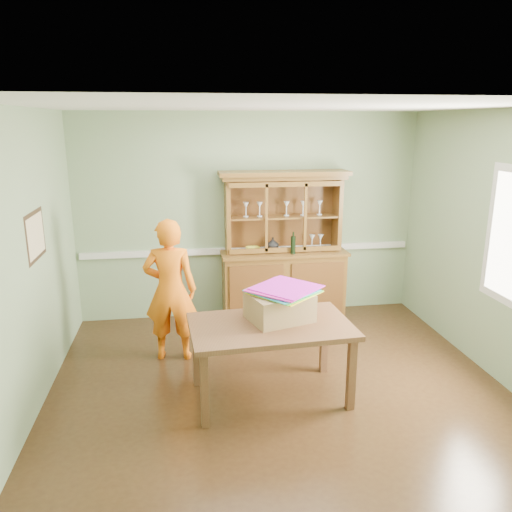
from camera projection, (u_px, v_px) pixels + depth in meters
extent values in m
plane|color=#422A15|center=(277.00, 384.00, 5.06)|extent=(4.50, 4.50, 0.00)
plane|color=white|center=(280.00, 106.00, 4.35)|extent=(4.50, 4.50, 0.00)
plane|color=gray|center=(249.00, 217.00, 6.61)|extent=(4.50, 0.00, 4.50)
plane|color=gray|center=(27.00, 265.00, 4.38)|extent=(0.00, 4.00, 4.00)
plane|color=gray|center=(497.00, 247.00, 5.03)|extent=(0.00, 4.00, 4.00)
plane|color=gray|center=(347.00, 347.00, 2.79)|extent=(4.50, 0.00, 4.50)
cube|color=silver|center=(250.00, 250.00, 6.71)|extent=(4.41, 0.05, 0.08)
cube|color=#322114|center=(36.00, 236.00, 4.61)|extent=(0.03, 0.60, 0.46)
cube|color=beige|center=(37.00, 236.00, 4.61)|extent=(0.01, 0.52, 0.38)
cube|color=brown|center=(283.00, 286.00, 6.68)|extent=(1.60, 0.49, 0.89)
cube|color=brown|center=(284.00, 253.00, 6.55)|extent=(1.65, 0.54, 0.04)
cube|color=brown|center=(281.00, 213.00, 6.65)|extent=(1.51, 0.04, 0.93)
cube|color=brown|center=(227.00, 217.00, 6.40)|extent=(0.05, 0.34, 0.93)
cube|color=brown|center=(337.00, 214.00, 6.61)|extent=(0.05, 0.34, 0.93)
cube|color=brown|center=(284.00, 177.00, 6.37)|extent=(1.60, 0.39, 0.05)
cube|color=brown|center=(284.00, 173.00, 6.34)|extent=(1.67, 0.43, 0.05)
cube|color=brown|center=(283.00, 217.00, 6.51)|extent=(1.40, 0.29, 0.02)
imported|color=#B2B2B7|center=(273.00, 244.00, 6.58)|extent=(0.16, 0.16, 0.17)
imported|color=gold|center=(253.00, 249.00, 6.56)|extent=(0.19, 0.19, 0.05)
cylinder|color=black|center=(293.00, 243.00, 6.38)|extent=(0.06, 0.06, 0.28)
cube|color=brown|center=(271.00, 326.00, 4.65)|extent=(1.55, 0.98, 0.05)
cube|color=brown|center=(205.00, 390.00, 4.26)|extent=(0.07, 0.07, 0.70)
cube|color=brown|center=(196.00, 352.00, 4.96)|extent=(0.07, 0.07, 0.70)
cube|color=brown|center=(351.00, 374.00, 4.53)|extent=(0.07, 0.07, 0.70)
cube|color=brown|center=(324.00, 341.00, 5.23)|extent=(0.07, 0.07, 0.70)
cube|color=#916F4A|center=(279.00, 306.00, 4.72)|extent=(0.66, 0.59, 0.26)
cube|color=yellow|center=(284.00, 292.00, 4.72)|extent=(0.75, 0.75, 0.01)
cube|color=green|center=(284.00, 291.00, 4.72)|extent=(0.75, 0.75, 0.01)
cube|color=#2AADCA|center=(284.00, 290.00, 4.72)|extent=(0.75, 0.75, 0.01)
cube|color=pink|center=(284.00, 289.00, 4.71)|extent=(0.75, 0.75, 0.01)
cube|color=#C31D94|center=(284.00, 288.00, 4.71)|extent=(0.75, 0.75, 0.01)
cube|color=#C91EC2|center=(284.00, 287.00, 4.71)|extent=(0.75, 0.75, 0.01)
imported|color=orange|center=(170.00, 290.00, 5.43)|extent=(0.62, 0.44, 1.59)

